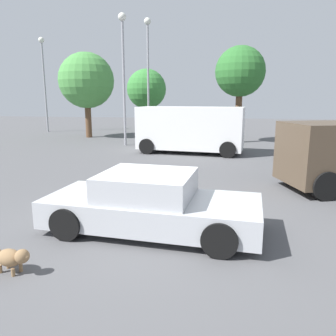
{
  "coord_description": "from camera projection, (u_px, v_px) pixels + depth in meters",
  "views": [
    {
      "loc": [
        1.48,
        -6.55,
        2.67
      ],
      "look_at": [
        0.12,
        1.71,
        0.9
      ],
      "focal_mm": 35.13,
      "sensor_mm": 36.0,
      "label": 1
    }
  ],
  "objects": [
    {
      "name": "pedestrian",
      "position": [
        292.0,
        138.0,
        14.85
      ],
      "size": [
        0.48,
        0.43,
        1.58
      ],
      "rotation": [
        0.0,
        0.0,
        5.32
      ],
      "color": "gray",
      "rests_on": "ground_plane"
    },
    {
      "name": "tree_back_right",
      "position": [
        86.0,
        81.0,
        22.4
      ],
      "size": [
        3.75,
        3.75,
        5.76
      ],
      "color": "brown",
      "rests_on": "ground_plane"
    },
    {
      "name": "light_post_mid",
      "position": [
        148.0,
        61.0,
        21.28
      ],
      "size": [
        0.44,
        0.44,
        7.7
      ],
      "color": "gray",
      "rests_on": "ground_plane"
    },
    {
      "name": "dog",
      "position": [
        12.0,
        258.0,
        5.09
      ],
      "size": [
        0.69,
        0.36,
        0.43
      ],
      "rotation": [
        0.0,
        0.0,
        6.06
      ],
      "color": "olive",
      "rests_on": "ground_plane"
    },
    {
      "name": "sedan_foreground",
      "position": [
        151.0,
        204.0,
        6.71
      ],
      "size": [
        4.46,
        2.22,
        1.21
      ],
      "rotation": [
        0.0,
        0.0,
        -0.09
      ],
      "color": "#B7BABF",
      "rests_on": "ground_plane"
    },
    {
      "name": "ground_plane",
      "position": [
        150.0,
        225.0,
        7.11
      ],
      "size": [
        80.0,
        80.0,
        0.0
      ],
      "primitive_type": "plane",
      "color": "#515154"
    },
    {
      "name": "tree_back_center",
      "position": [
        240.0,
        72.0,
        19.59
      ],
      "size": [
        2.98,
        2.98,
        5.75
      ],
      "color": "brown",
      "rests_on": "ground_plane"
    },
    {
      "name": "tree_back_left",
      "position": [
        147.0,
        89.0,
        27.66
      ],
      "size": [
        3.31,
        3.31,
        5.13
      ],
      "color": "brown",
      "rests_on": "ground_plane"
    },
    {
      "name": "light_post_far",
      "position": [
        44.0,
        70.0,
        26.16
      ],
      "size": [
        0.44,
        0.44,
        7.39
      ],
      "color": "gray",
      "rests_on": "ground_plane"
    },
    {
      "name": "van_white",
      "position": [
        191.0,
        128.0,
        16.32
      ],
      "size": [
        5.33,
        2.72,
        2.27
      ],
      "rotation": [
        0.0,
        0.0,
        -0.12
      ],
      "color": "white",
      "rests_on": "ground_plane"
    },
    {
      "name": "light_post_near",
      "position": [
        123.0,
        59.0,
        18.25
      ],
      "size": [
        0.44,
        0.44,
        7.24
      ],
      "color": "gray",
      "rests_on": "ground_plane"
    }
  ]
}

